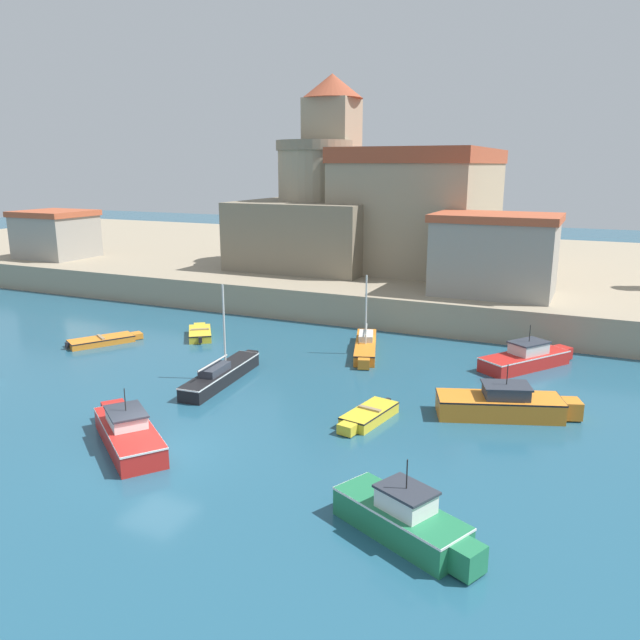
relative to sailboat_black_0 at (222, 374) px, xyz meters
The scene contains 15 objects.
ground_plane 8.29m from the sailboat_black_0, 74.20° to the right, with size 200.00×200.00×0.00m, color #235670.
quay_seawall 32.82m from the sailboat_black_0, 86.06° to the left, with size 120.00×40.00×2.18m, color gray.
sailboat_black_0 is the anchor object (origin of this frame).
motorboat_red_1 7.65m from the sailboat_black_0, 84.90° to the right, with size 5.52×4.59×2.30m.
motorboat_orange_2 13.59m from the sailboat_black_0, ahead, with size 6.17×3.49×2.37m.
dinghy_orange_3 10.79m from the sailboat_black_0, 164.68° to the left, with size 3.17×4.30×0.49m.
motorboat_green_5 15.33m from the sailboat_black_0, 36.80° to the right, with size 4.94×3.20×2.49m.
motorboat_red_6 16.24m from the sailboat_black_0, 32.95° to the left, with size 4.53×5.71×2.33m.
sailboat_orange_7 9.14m from the sailboat_black_0, 58.56° to the left, with size 2.99×6.32×4.61m.
dinghy_yellow_8 8.86m from the sailboat_black_0, 132.08° to the left, with size 2.98×3.57×0.57m.
dinghy_yellow_9 8.54m from the sailboat_black_0, 10.79° to the right, with size 1.77×3.78×0.57m.
church 28.97m from the sailboat_black_0, 87.39° to the left, with size 15.63×17.41×15.82m.
fortress 24.64m from the sailboat_black_0, 103.82° to the left, with size 11.49×11.49×10.37m.
harbor_shed_near_wharf 20.62m from the sailboat_black_0, 59.39° to the left, with size 8.08×5.70×5.32m.
harbor_shed_mid_row 34.91m from the sailboat_black_0, 149.03° to the left, with size 6.27×5.72×4.33m.
Camera 1 is at (14.49, -16.95, 10.59)m, focal length 35.00 mm.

